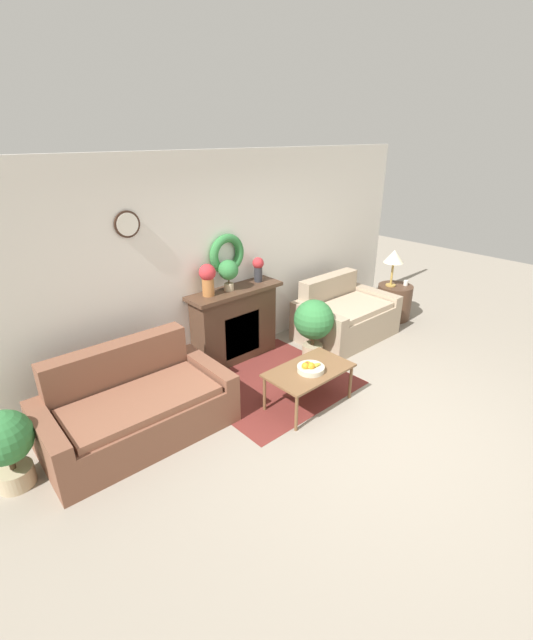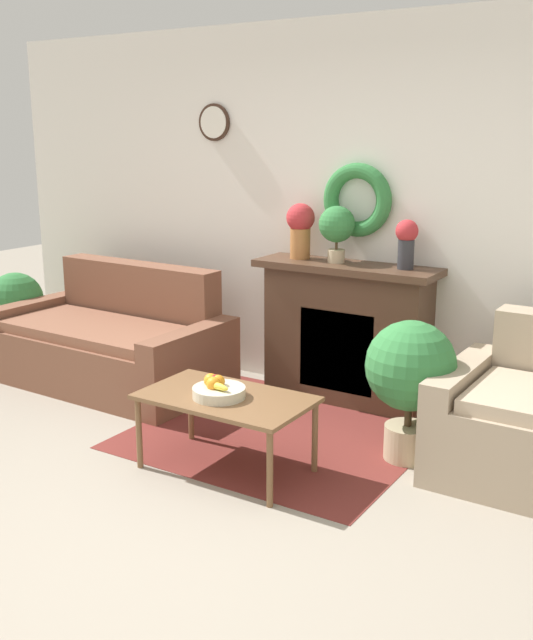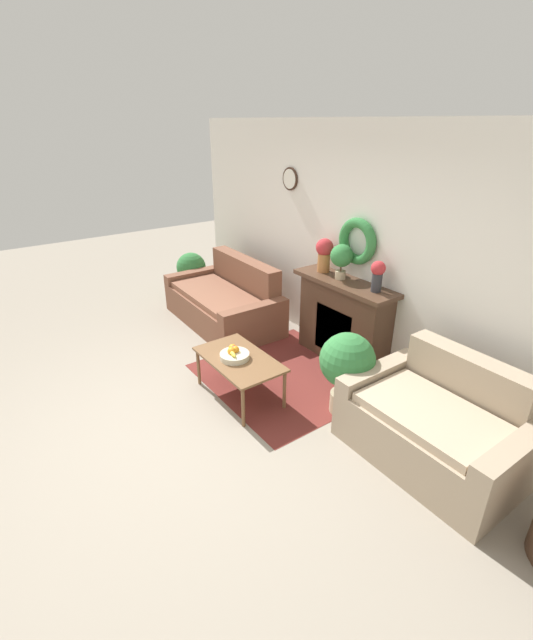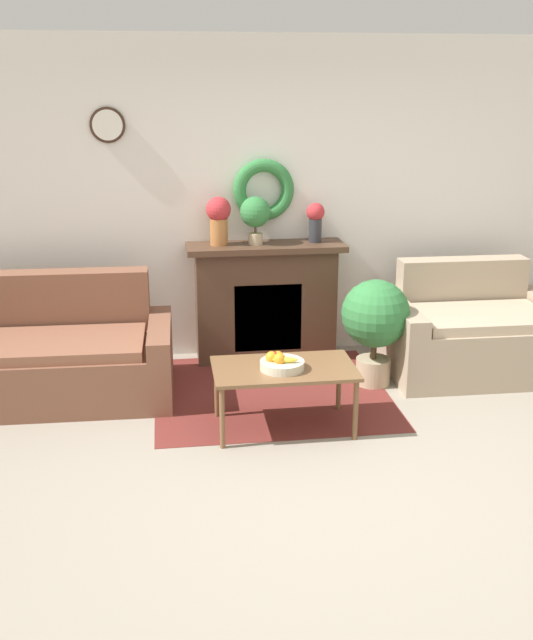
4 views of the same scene
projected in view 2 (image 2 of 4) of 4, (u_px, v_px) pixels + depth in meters
The scene contains 12 objects.
ground_plane at pixel (154, 538), 3.65m from camera, with size 16.00×16.00×0.00m, color gray.
floor_rug at pixel (282, 433), 4.90m from camera, with size 1.80×1.67×0.01m.
wall_back at pixel (370, 214), 5.32m from camera, with size 6.80×0.17×2.70m.
fireplace at pixel (346, 332), 5.39m from camera, with size 1.33×0.41×1.02m.
couch_left at pixel (112, 343), 5.86m from camera, with size 1.87×1.02×0.90m.
coffee_table at pixel (226, 403), 4.29m from camera, with size 0.98×0.57×0.46m.
fruit_bowl at pixel (218, 389), 4.25m from camera, with size 0.30×0.30×0.12m.
vase_on_mantel_left at pixel (300, 227), 5.42m from camera, with size 0.21×0.21×0.40m.
vase_on_mantel_right at pixel (406, 240), 5.01m from camera, with size 0.15×0.15×0.33m.
potted_plant_on_mantel at pixel (337, 227), 5.24m from camera, with size 0.26×0.26×0.40m.
potted_plant_floor_by_couch at pixel (16, 307), 6.46m from camera, with size 0.47×0.47×0.75m.
potted_plant_floor_by_loveseat at pixel (410, 373), 4.40m from camera, with size 0.54×0.54×0.86m.
Camera 2 is at (2.20, -2.49, 1.93)m, focal length 42.00 mm.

